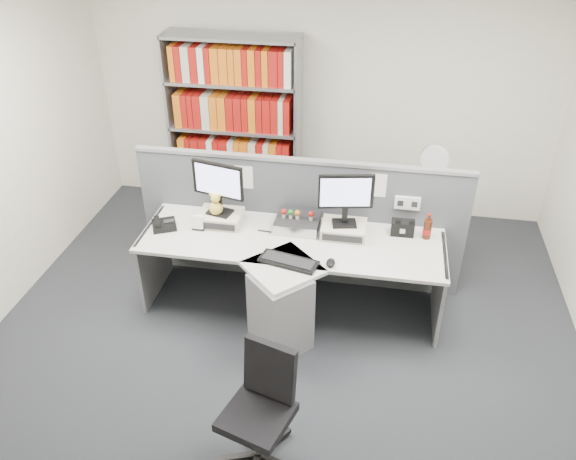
% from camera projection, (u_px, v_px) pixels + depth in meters
% --- Properties ---
extents(ground, '(5.50, 5.50, 0.00)m').
position_uv_depth(ground, '(274.00, 369.00, 4.63)').
color(ground, '#303238').
rests_on(ground, ground).
extents(room_shell, '(5.04, 5.54, 2.72)m').
position_uv_depth(room_shell, '(270.00, 168.00, 3.67)').
color(room_shell, white).
rests_on(room_shell, ground).
extents(partition, '(3.00, 0.08, 1.27)m').
position_uv_depth(partition, '(300.00, 221.00, 5.32)').
color(partition, '#51555C').
rests_on(partition, ground).
extents(desk, '(2.60, 1.20, 0.72)m').
position_uv_depth(desk, '(287.00, 280.00, 4.88)').
color(desk, silver).
rests_on(desk, ground).
extents(monitor_riser_left, '(0.38, 0.31, 0.10)m').
position_uv_depth(monitor_riser_left, '(220.00, 218.00, 5.13)').
color(monitor_riser_left, beige).
rests_on(monitor_riser_left, desk).
extents(monitor_riser_right, '(0.38, 0.31, 0.10)m').
position_uv_depth(monitor_riser_right, '(344.00, 229.00, 4.97)').
color(monitor_riser_right, beige).
rests_on(monitor_riser_right, desk).
extents(monitor_left, '(0.47, 0.20, 0.48)m').
position_uv_depth(monitor_left, '(218.00, 184.00, 4.95)').
color(monitor_left, black).
rests_on(monitor_left, monitor_riser_left).
extents(monitor_right, '(0.46, 0.18, 0.47)m').
position_uv_depth(monitor_right, '(346.00, 196.00, 4.79)').
color(monitor_right, black).
rests_on(monitor_right, monitor_riser_right).
extents(desktop_pc, '(0.38, 0.34, 0.10)m').
position_uv_depth(desktop_pc, '(298.00, 223.00, 5.06)').
color(desktop_pc, black).
rests_on(desktop_pc, desk).
extents(figurines, '(0.29, 0.05, 0.09)m').
position_uv_depth(figurines, '(296.00, 213.00, 5.00)').
color(figurines, beige).
rests_on(figurines, desktop_pc).
extents(keyboard, '(0.50, 0.28, 0.03)m').
position_uv_depth(keyboard, '(289.00, 261.00, 4.63)').
color(keyboard, black).
rests_on(keyboard, desk).
extents(mouse, '(0.07, 0.11, 0.04)m').
position_uv_depth(mouse, '(331.00, 263.00, 4.60)').
color(mouse, black).
rests_on(mouse, desk).
extents(desk_phone, '(0.26, 0.25, 0.09)m').
position_uv_depth(desk_phone, '(164.00, 225.00, 5.07)').
color(desk_phone, black).
rests_on(desk_phone, desk).
extents(desk_calendar, '(0.11, 0.08, 0.13)m').
position_uv_depth(desk_calendar, '(199.00, 224.00, 5.04)').
color(desk_calendar, black).
rests_on(desk_calendar, desk).
extents(plush_toy, '(0.12, 0.12, 0.21)m').
position_uv_depth(plush_toy, '(216.00, 205.00, 5.04)').
color(plush_toy, gold).
rests_on(plush_toy, monitor_riser_left).
extents(speaker, '(0.20, 0.11, 0.13)m').
position_uv_depth(speaker, '(403.00, 228.00, 4.96)').
color(speaker, black).
rests_on(speaker, desk).
extents(cola_bottle, '(0.07, 0.07, 0.24)m').
position_uv_depth(cola_bottle, '(427.00, 229.00, 4.90)').
color(cola_bottle, '#3F190A').
rests_on(cola_bottle, desk).
extents(shelving_unit, '(1.41, 0.40, 2.00)m').
position_uv_depth(shelving_unit, '(235.00, 131.00, 6.28)').
color(shelving_unit, gray).
rests_on(shelving_unit, ground).
extents(filing_cabinet, '(0.45, 0.61, 0.70)m').
position_uv_depth(filing_cabinet, '(426.00, 219.00, 5.93)').
color(filing_cabinet, gray).
rests_on(filing_cabinet, ground).
extents(desk_fan, '(0.27, 0.17, 0.47)m').
position_uv_depth(desk_fan, '(434.00, 162.00, 5.58)').
color(desk_fan, white).
rests_on(desk_fan, filing_cabinet).
extents(office_chair, '(0.58, 0.58, 0.87)m').
position_uv_depth(office_chair, '(262.00, 405.00, 3.74)').
color(office_chair, silver).
rests_on(office_chair, ground).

